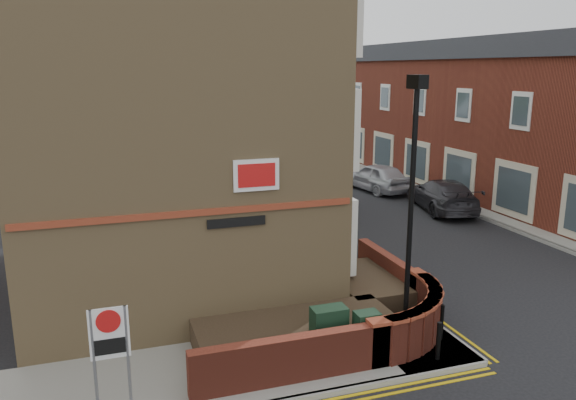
# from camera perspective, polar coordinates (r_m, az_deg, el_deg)

# --- Properties ---
(ground) EXTENTS (120.00, 120.00, 0.00)m
(ground) POSITION_cam_1_polar(r_m,az_deg,el_deg) (12.52, 7.85, -18.44)
(ground) COLOR black
(ground) RESTS_ON ground
(pavement_corner) EXTENTS (13.00, 3.00, 0.12)m
(pavement_corner) POSITION_cam_1_polar(r_m,az_deg,el_deg) (12.84, -10.22, -17.36)
(pavement_corner) COLOR gray
(pavement_corner) RESTS_ON ground
(pavement_main) EXTENTS (2.00, 32.00, 0.12)m
(pavement_main) POSITION_cam_1_polar(r_m,az_deg,el_deg) (27.19, -3.27, -0.59)
(pavement_main) COLOR gray
(pavement_main) RESTS_ON ground
(pavement_far) EXTENTS (4.00, 40.00, 0.12)m
(pavement_far) POSITION_cam_1_polar(r_m,az_deg,el_deg) (29.45, 19.51, -0.26)
(pavement_far) COLOR gray
(pavement_far) RESTS_ON ground
(kerb_main_near) EXTENTS (0.15, 32.00, 0.12)m
(kerb_main_near) POSITION_cam_1_polar(r_m,az_deg,el_deg) (27.46, -1.25, -0.43)
(kerb_main_near) COLOR gray
(kerb_main_near) RESTS_ON ground
(kerb_main_far) EXTENTS (0.15, 40.00, 0.12)m
(kerb_main_far) POSITION_cam_1_polar(r_m,az_deg,el_deg) (28.28, 16.30, -0.57)
(kerb_main_far) COLOR gray
(kerb_main_far) RESTS_ON ground
(yellow_lines_main) EXTENTS (0.28, 32.00, 0.01)m
(yellow_lines_main) POSITION_cam_1_polar(r_m,az_deg,el_deg) (27.54, -0.76, -0.50)
(yellow_lines_main) COLOR gold
(yellow_lines_main) RESTS_ON ground
(corner_building) EXTENTS (8.95, 10.40, 13.60)m
(corner_building) POSITION_cam_1_polar(r_m,az_deg,el_deg) (17.61, -12.09, 11.90)
(corner_building) COLOR #9D7F53
(corner_building) RESTS_ON ground
(garden_wall) EXTENTS (6.80, 6.00, 1.20)m
(garden_wall) POSITION_cam_1_polar(r_m,az_deg,el_deg) (14.51, 3.37, -13.63)
(garden_wall) COLOR maroon
(garden_wall) RESTS_ON ground
(lamppost) EXTENTS (0.25, 0.50, 6.30)m
(lamppost) POSITION_cam_1_polar(r_m,az_deg,el_deg) (12.90, 12.35, -1.46)
(lamppost) COLOR black
(lamppost) RESTS_ON pavement_corner
(utility_cabinet_large) EXTENTS (0.80, 0.45, 1.20)m
(utility_cabinet_large) POSITION_cam_1_polar(r_m,az_deg,el_deg) (13.09, 4.16, -13.25)
(utility_cabinet_large) COLOR black
(utility_cabinet_large) RESTS_ON pavement_corner
(utility_cabinet_small) EXTENTS (0.55, 0.40, 1.10)m
(utility_cabinet_small) POSITION_cam_1_polar(r_m,az_deg,el_deg) (13.17, 7.98, -13.41)
(utility_cabinet_small) COLOR black
(utility_cabinet_small) RESTS_ON pavement_corner
(bollard_near) EXTENTS (0.11, 0.11, 0.90)m
(bollard_near) POSITION_cam_1_polar(r_m,az_deg,el_deg) (13.45, 15.04, -13.65)
(bollard_near) COLOR black
(bollard_near) RESTS_ON pavement_corner
(bollard_far) EXTENTS (0.11, 0.11, 0.90)m
(bollard_far) POSITION_cam_1_polar(r_m,az_deg,el_deg) (14.35, 15.31, -11.89)
(bollard_far) COLOR black
(bollard_far) RESTS_ON pavement_corner
(zone_sign) EXTENTS (0.72, 0.07, 2.20)m
(zone_sign) POSITION_cam_1_polar(r_m,az_deg,el_deg) (11.13, -17.65, -13.59)
(zone_sign) COLOR slate
(zone_sign) RESTS_ON pavement_corner
(far_terrace) EXTENTS (5.40, 30.40, 8.00)m
(far_terrace) POSITION_cam_1_polar(r_m,az_deg,el_deg) (32.92, 17.86, 8.24)
(far_terrace) COLOR maroon
(far_terrace) RESTS_ON ground
(far_terrace_cream) EXTENTS (5.40, 12.40, 8.00)m
(far_terrace_cream) POSITION_cam_1_polar(r_m,az_deg,el_deg) (51.35, 3.79, 10.42)
(far_terrace_cream) COLOR #BEB19C
(far_terrace_cream) RESTS_ON ground
(tree_near) EXTENTS (3.64, 3.65, 6.70)m
(tree_near) POSITION_cam_1_polar(r_m,az_deg,el_deg) (24.59, -2.19, 8.92)
(tree_near) COLOR #382B1E
(tree_near) RESTS_ON pavement_main
(tree_mid) EXTENTS (4.03, 4.03, 7.42)m
(tree_mid) POSITION_cam_1_polar(r_m,az_deg,el_deg) (32.30, -6.27, 10.76)
(tree_mid) COLOR #382B1E
(tree_mid) RESTS_ON pavement_main
(tree_far) EXTENTS (3.81, 3.81, 7.00)m
(tree_far) POSITION_cam_1_polar(r_m,az_deg,el_deg) (40.16, -8.74, 10.76)
(tree_far) COLOR #382B1E
(tree_far) RESTS_ON pavement_main
(traffic_light_assembly) EXTENTS (0.20, 0.16, 4.20)m
(traffic_light_assembly) POSITION_cam_1_polar(r_m,az_deg,el_deg) (35.45, -6.56, 7.06)
(traffic_light_assembly) COLOR black
(traffic_light_assembly) RESTS_ON pavement_main
(silver_car_near) EXTENTS (3.28, 5.01, 1.56)m
(silver_car_near) POSITION_cam_1_polar(r_m,az_deg,el_deg) (26.70, 3.71, 0.73)
(silver_car_near) COLOR #AFB1B8
(silver_car_near) RESTS_ON ground
(red_car_main) EXTENTS (3.31, 5.03, 1.28)m
(red_car_main) POSITION_cam_1_polar(r_m,az_deg,el_deg) (32.30, -0.34, 2.70)
(red_car_main) COLOR maroon
(red_car_main) RESTS_ON ground
(grey_car_far) EXTENTS (3.19, 5.47, 1.49)m
(grey_car_far) POSITION_cam_1_polar(r_m,az_deg,el_deg) (27.36, 15.43, 0.51)
(grey_car_far) COLOR #2D2C31
(grey_car_far) RESTS_ON ground
(silver_car_far) EXTENTS (2.54, 4.79, 1.55)m
(silver_car_far) POSITION_cam_1_polar(r_m,az_deg,el_deg) (30.99, 8.96, 2.34)
(silver_car_far) COLOR #B6B7BE
(silver_car_far) RESTS_ON ground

